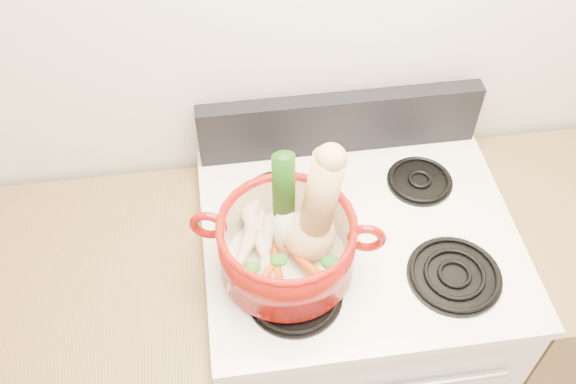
{
  "coord_description": "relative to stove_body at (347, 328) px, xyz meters",
  "views": [
    {
      "loc": [
        -0.31,
        0.47,
        2.23
      ],
      "look_at": [
        -0.2,
        1.3,
        1.25
      ],
      "focal_mm": 40.0,
      "sensor_mm": 36.0,
      "label": 1
    }
  ],
  "objects": [
    {
      "name": "cooktop",
      "position": [
        0.0,
        0.0,
        0.47
      ],
      "size": [
        0.78,
        0.67,
        0.03
      ],
      "primitive_type": "cube",
      "color": "white",
      "rests_on": "stove_body"
    },
    {
      "name": "carrot_0",
      "position": [
        -0.23,
        -0.1,
        0.55
      ],
      "size": [
        0.03,
        0.15,
        0.04
      ],
      "primitive_type": "cone",
      "rotation": [
        1.66,
        0.0,
        -0.01
      ],
      "color": "#C8570A",
      "rests_on": "dutch_oven"
    },
    {
      "name": "burner_front_left",
      "position": [
        -0.19,
        -0.16,
        0.5
      ],
      "size": [
        0.22,
        0.22,
        0.02
      ],
      "primitive_type": "cylinder",
      "color": "black",
      "rests_on": "cooktop"
    },
    {
      "name": "squash",
      "position": [
        -0.14,
        -0.07,
        0.69
      ],
      "size": [
        0.2,
        0.18,
        0.32
      ],
      "primitive_type": null,
      "rotation": [
        0.0,
        0.13,
        0.34
      ],
      "color": "tan",
      "rests_on": "dutch_oven"
    },
    {
      "name": "parsnip_0",
      "position": [
        -0.25,
        -0.04,
        0.56
      ],
      "size": [
        0.06,
        0.24,
        0.06
      ],
      "primitive_type": "cone",
      "rotation": [
        1.66,
        0.0,
        0.08
      ],
      "color": "beige",
      "rests_on": "dutch_oven"
    },
    {
      "name": "pot_handle_left",
      "position": [
        -0.37,
        -0.04,
        0.64
      ],
      "size": [
        0.09,
        0.04,
        0.09
      ],
      "primitive_type": "torus",
      "rotation": [
        1.57,
        0.0,
        -0.24
      ],
      "color": "maroon",
      "rests_on": "dutch_oven"
    },
    {
      "name": "parsnip_1",
      "position": [
        -0.25,
        -0.09,
        0.57
      ],
      "size": [
        0.08,
        0.19,
        0.05
      ],
      "primitive_type": "cone",
      "rotation": [
        1.66,
        0.0,
        -0.25
      ],
      "color": "beige",
      "rests_on": "dutch_oven"
    },
    {
      "name": "carrot_1",
      "position": [
        -0.25,
        -0.14,
        0.56
      ],
      "size": [
        0.11,
        0.12,
        0.04
      ],
      "primitive_type": "cone",
      "rotation": [
        1.66,
        0.0,
        -0.69
      ],
      "color": "orange",
      "rests_on": "dutch_oven"
    },
    {
      "name": "stove_body",
      "position": [
        0.0,
        0.0,
        0.0
      ],
      "size": [
        0.76,
        0.65,
        0.92
      ],
      "primitive_type": "cube",
      "color": "silver",
      "rests_on": "floor"
    },
    {
      "name": "control_backsplash",
      "position": [
        0.0,
        0.3,
        0.58
      ],
      "size": [
        0.76,
        0.05,
        0.18
      ],
      "primitive_type": "cube",
      "color": "black",
      "rests_on": "cooktop"
    },
    {
      "name": "wall_back",
      "position": [
        0.0,
        0.35,
        0.84
      ],
      "size": [
        3.5,
        0.02,
        2.6
      ],
      "primitive_type": "cube",
      "color": "silver",
      "rests_on": "floor"
    },
    {
      "name": "parsnip_4",
      "position": [
        -0.27,
        -0.01,
        0.59
      ],
      "size": [
        0.1,
        0.22,
        0.06
      ],
      "primitive_type": "cone",
      "rotation": [
        1.66,
        0.0,
        -0.28
      ],
      "color": "beige",
      "rests_on": "dutch_oven"
    },
    {
      "name": "leek",
      "position": [
        -0.2,
        -0.06,
        0.7
      ],
      "size": [
        0.05,
        0.06,
        0.32
      ],
      "primitive_type": "cylinder",
      "rotation": [
        -0.01,
        0.0,
        0.05
      ],
      "color": "white",
      "rests_on": "dutch_oven"
    },
    {
      "name": "parsnip_3",
      "position": [
        -0.3,
        -0.1,
        0.58
      ],
      "size": [
        0.11,
        0.17,
        0.05
      ],
      "primitive_type": "cone",
      "rotation": [
        1.66,
        0.0,
        -0.48
      ],
      "color": "beige",
      "rests_on": "dutch_oven"
    },
    {
      "name": "burner_front_right",
      "position": [
        0.19,
        -0.16,
        0.5
      ],
      "size": [
        0.22,
        0.22,
        0.02
      ],
      "primitive_type": "cylinder",
      "color": "black",
      "rests_on": "cooktop"
    },
    {
      "name": "pot_handle_right",
      "position": [
        -0.03,
        -0.13,
        0.64
      ],
      "size": [
        0.09,
        0.04,
        0.09
      ],
      "primitive_type": "torus",
      "rotation": [
        1.57,
        0.0,
        -0.24
      ],
      "color": "maroon",
      "rests_on": "dutch_oven"
    },
    {
      "name": "parsnip_2",
      "position": [
        -0.25,
        -0.06,
        0.58
      ],
      "size": [
        0.09,
        0.21,
        0.06
      ],
      "primitive_type": "cone",
      "rotation": [
        1.66,
        0.0,
        0.21
      ],
      "color": "#F1E5C4",
      "rests_on": "dutch_oven"
    },
    {
      "name": "dutch_oven",
      "position": [
        -0.2,
        -0.08,
        0.58
      ],
      "size": [
        0.38,
        0.38,
        0.15
      ],
      "primitive_type": "cylinder",
      "rotation": [
        0.0,
        0.0,
        -0.24
      ],
      "color": "maroon",
      "rests_on": "burner_front_left"
    },
    {
      "name": "ginger",
      "position": [
        -0.19,
        -0.0,
        0.56
      ],
      "size": [
        0.09,
        0.07,
        0.04
      ],
      "primitive_type": "ellipsoid",
      "rotation": [
        0.0,
        0.0,
        -0.23
      ],
      "color": "#D9BA85",
      "rests_on": "dutch_oven"
    },
    {
      "name": "carrot_2",
      "position": [
        -0.16,
        -0.13,
        0.57
      ],
      "size": [
        0.12,
        0.16,
        0.05
      ],
      "primitive_type": "cone",
      "rotation": [
        1.66,
        0.0,
        0.62
      ],
      "color": "#B74909",
      "rests_on": "dutch_oven"
    },
    {
      "name": "burner_back_right",
      "position": [
        0.19,
        0.14,
        0.5
      ],
      "size": [
        0.17,
        0.17,
        0.02
      ],
      "primitive_type": "cylinder",
      "color": "black",
      "rests_on": "cooktop"
    },
    {
      "name": "burner_back_left",
      "position": [
        -0.19,
        0.14,
        0.5
      ],
      "size": [
        0.17,
        0.17,
        0.02
      ],
      "primitive_type": "cylinder",
      "color": "black",
      "rests_on": "cooktop"
    }
  ]
}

